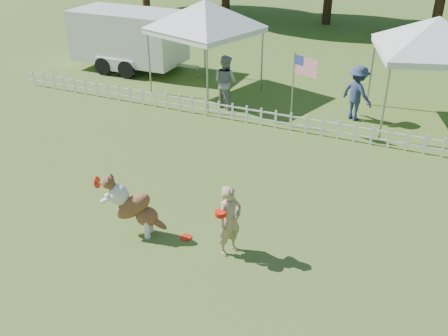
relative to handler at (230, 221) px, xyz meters
name	(u,v)px	position (x,y,z in m)	size (l,w,h in m)	color
ground	(197,261)	(-0.48, -0.56, -0.78)	(120.00, 120.00, 0.00)	#38531A
picket_fence	(298,123)	(-0.48, 6.44, -0.48)	(22.00, 0.08, 0.60)	silver
handler	(230,221)	(0.00, 0.00, 0.00)	(0.57, 0.37, 1.55)	tan
dog	(134,206)	(-2.13, -0.25, -0.08)	(1.35, 0.45, 1.40)	brown
frisbee_on_turf	(186,237)	(-1.06, 0.04, -0.76)	(0.25, 0.25, 0.02)	red
canopy_tent_left	(206,49)	(-4.74, 8.58, 0.88)	(3.21, 3.21, 3.31)	silver
canopy_tent_right	(429,73)	(2.93, 8.77, 0.90)	(3.25, 3.25, 3.35)	silver
cargo_trailer	(129,40)	(-8.99, 9.86, 0.48)	(5.71, 2.51, 2.51)	white
flag_pole	(292,91)	(-0.83, 6.73, 0.43)	(0.93, 0.10, 2.42)	gray
spectator_a	(225,82)	(-3.45, 7.46, 0.15)	(0.90, 0.70, 1.85)	gray
spectator_b	(357,93)	(0.92, 8.23, 0.13)	(1.17, 0.67, 1.82)	#263151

